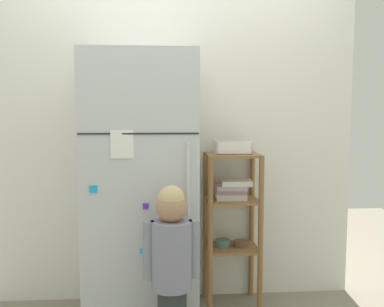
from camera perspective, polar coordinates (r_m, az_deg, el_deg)
name	(u,v)px	position (r m, az deg, el deg)	size (l,w,h in m)	color
kitchen_wall_back	(172,146)	(3.11, -2.59, 1.04)	(2.61, 0.03, 2.22)	silver
refrigerator	(141,189)	(2.81, -6.65, -4.61)	(0.70, 0.63, 1.72)	silver
child_standing	(172,254)	(2.43, -2.70, -13.06)	(0.31, 0.23, 0.96)	#303839
pantry_shelf_unit	(232,210)	(3.03, 5.28, -7.39)	(0.37, 0.31, 1.07)	olive
fruit_bin	(233,148)	(2.98, 5.46, 0.72)	(0.23, 0.19, 0.09)	white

